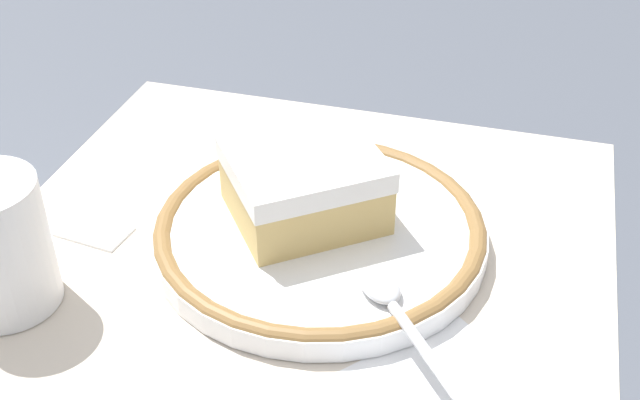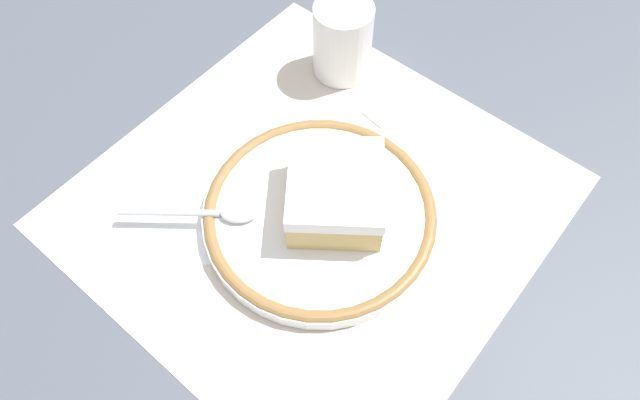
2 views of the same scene
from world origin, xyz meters
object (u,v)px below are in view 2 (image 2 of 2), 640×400
at_px(plate, 320,214).
at_px(napkin, 150,216).
at_px(spoon, 214,213).
at_px(cake_slice, 333,195).
at_px(cup, 342,44).
at_px(sugar_packet, 388,107).

relative_size(plate, napkin, 1.85).
bearing_deg(spoon, plate, -137.69).
height_order(cake_slice, spoon, cake_slice).
distance_m(plate, spoon, 0.10).
xyz_separation_m(cake_slice, cup, (0.12, -0.16, -0.00)).
bearing_deg(cake_slice, napkin, 39.66).
bearing_deg(napkin, sugar_packet, -110.71).
bearing_deg(spoon, napkin, 33.29).
relative_size(plate, cake_slice, 1.74).
xyz_separation_m(plate, spoon, (0.08, 0.07, 0.01)).
relative_size(plate, sugar_packet, 4.58).
relative_size(spoon, cup, 1.30).
distance_m(napkin, sugar_packet, 0.28).
xyz_separation_m(plate, cup, (0.11, -0.17, 0.03)).
relative_size(plate, spoon, 2.01).
xyz_separation_m(spoon, cup, (0.04, -0.24, 0.02)).
bearing_deg(cup, plate, 122.58).
bearing_deg(cup, cake_slice, 126.00).
relative_size(plate, cup, 2.61).
distance_m(cake_slice, spoon, 0.12).
distance_m(cup, sugar_packet, 0.09).
xyz_separation_m(cake_slice, sugar_packet, (0.04, -0.15, -0.04)).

